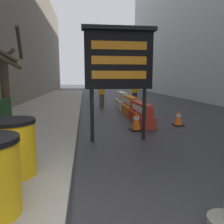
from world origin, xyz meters
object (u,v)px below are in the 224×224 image
object	(u,v)px
jersey_barrier_orange_near	(130,107)
traffic_cone_mid	(130,97)
jersey_barrier_white	(122,101)
traffic_light_near_curb	(90,69)
pedestrian_worker	(102,91)
traffic_cone_far	(178,117)
jersey_barrier_red_striped	(141,115)
pedestrian_passerby	(135,90)
traffic_cone_near	(136,120)
message_board	(119,60)
barrel_drum_middle	(11,147)

from	to	relation	value
jersey_barrier_orange_near	traffic_cone_mid	distance (m)	5.60
jersey_barrier_white	traffic_light_near_curb	distance (m)	6.48
jersey_barrier_orange_near	traffic_cone_mid	xyz separation A→B (m)	(1.13, 5.48, -0.01)
pedestrian_worker	jersey_barrier_white	bearing A→B (deg)	-94.50
jersey_barrier_orange_near	traffic_cone_far	xyz separation A→B (m)	(1.27, -2.50, -0.08)
jersey_barrier_white	pedestrian_worker	bearing A→B (deg)	161.08
jersey_barrier_white	jersey_barrier_red_striped	bearing A→B (deg)	-90.00
pedestrian_passerby	jersey_barrier_red_striped	bearing A→B (deg)	-141.11
traffic_cone_near	message_board	bearing A→B (deg)	-124.90
jersey_barrier_red_striped	traffic_cone_far	distance (m)	1.36
barrel_drum_middle	traffic_cone_near	world-z (taller)	barrel_drum_middle
jersey_barrier_red_striped	traffic_cone_near	world-z (taller)	jersey_barrier_red_striped
message_board	jersey_barrier_red_striped	bearing A→B (deg)	60.55
traffic_cone_far	pedestrian_passerby	world-z (taller)	pedestrian_passerby
traffic_cone_far	pedestrian_passerby	bearing A→B (deg)	92.14
jersey_barrier_white	traffic_cone_far	world-z (taller)	jersey_barrier_white
jersey_barrier_red_striped	traffic_light_near_curb	world-z (taller)	traffic_light_near_curb
message_board	traffic_light_near_curb	size ratio (longest dim) A/B	0.88
message_board	jersey_barrier_white	xyz separation A→B (m)	(1.22, 6.52, -1.78)
traffic_cone_near	pedestrian_worker	distance (m)	5.87
jersey_barrier_white	traffic_cone_mid	world-z (taller)	jersey_barrier_white
jersey_barrier_red_striped	jersey_barrier_white	distance (m)	4.37
traffic_cone_near	pedestrian_worker	bearing A→B (deg)	96.83
barrel_drum_middle	traffic_cone_near	xyz separation A→B (m)	(2.87, 3.41, -0.27)
jersey_barrier_red_striped	jersey_barrier_orange_near	size ratio (longest dim) A/B	1.23
jersey_barrier_red_striped	jersey_barrier_orange_near	xyz separation A→B (m)	(-0.00, 2.01, 0.03)
traffic_cone_far	traffic_light_near_curb	world-z (taller)	traffic_light_near_curb
traffic_cone_near	jersey_barrier_white	bearing A→B (deg)	85.37
traffic_cone_near	traffic_cone_far	bearing A→B (deg)	17.83
message_board	jersey_barrier_white	world-z (taller)	message_board
jersey_barrier_orange_near	traffic_cone_near	distance (m)	3.08
traffic_cone_far	jersey_barrier_white	bearing A→B (deg)	104.65
barrel_drum_middle	traffic_cone_far	bearing A→B (deg)	40.83
traffic_cone_near	pedestrian_worker	world-z (taller)	pedestrian_worker
traffic_light_near_curb	pedestrian_worker	bearing A→B (deg)	-84.62
message_board	pedestrian_worker	bearing A→B (deg)	89.29
traffic_cone_mid	traffic_cone_far	bearing A→B (deg)	-88.98
barrel_drum_middle	jersey_barrier_red_striped	distance (m)	5.55
jersey_barrier_orange_near	traffic_cone_mid	world-z (taller)	jersey_barrier_orange_near
traffic_cone_far	jersey_barrier_red_striped	bearing A→B (deg)	158.96
message_board	jersey_barrier_red_striped	world-z (taller)	message_board
traffic_light_near_curb	pedestrian_passerby	bearing A→B (deg)	-60.19
traffic_light_near_curb	traffic_cone_mid	bearing A→B (deg)	-45.02
jersey_barrier_orange_near	jersey_barrier_white	distance (m)	2.35
jersey_barrier_orange_near	pedestrian_passerby	distance (m)	3.76
jersey_barrier_red_striped	traffic_cone_far	bearing A→B (deg)	-21.04
traffic_cone_mid	traffic_cone_near	bearing A→B (deg)	-100.39
pedestrian_passerby	jersey_barrier_white	bearing A→B (deg)	-171.39
jersey_barrier_orange_near	traffic_cone_mid	size ratio (longest dim) A/B	2.18
jersey_barrier_red_striped	pedestrian_worker	world-z (taller)	pedestrian_worker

